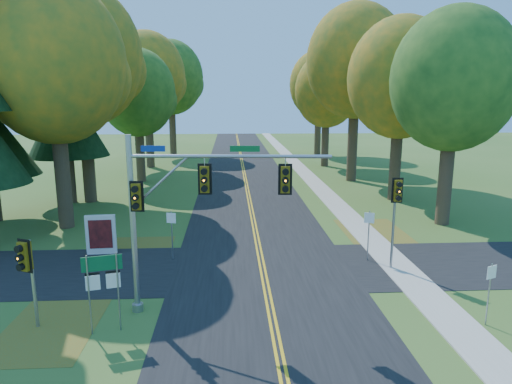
{
  "coord_description": "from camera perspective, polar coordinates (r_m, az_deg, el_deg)",
  "views": [
    {
      "loc": [
        -1.41,
        -17.56,
        7.6
      ],
      "look_at": [
        -0.2,
        3.56,
        3.2
      ],
      "focal_mm": 32.0,
      "sensor_mm": 36.0,
      "label": 1
    }
  ],
  "objects": [
    {
      "name": "ground",
      "position": [
        19.19,
        1.23,
        -11.59
      ],
      "size": [
        160.0,
        160.0,
        0.0
      ],
      "primitive_type": "plane",
      "color": "#33581F",
      "rests_on": "ground"
    },
    {
      "name": "road_main",
      "position": [
        19.18,
        1.23,
        -11.56
      ],
      "size": [
        8.0,
        160.0,
        0.02
      ],
      "primitive_type": "cube",
      "color": "black",
      "rests_on": "ground"
    },
    {
      "name": "road_cross",
      "position": [
        21.03,
        0.8,
        -9.41
      ],
      "size": [
        60.0,
        6.0,
        0.02
      ],
      "primitive_type": "cube",
      "color": "black",
      "rests_on": "ground"
    },
    {
      "name": "centerline_left",
      "position": [
        19.17,
        0.93,
        -11.53
      ],
      "size": [
        0.1,
        160.0,
        0.01
      ],
      "primitive_type": "cube",
      "color": "gold",
      "rests_on": "road_main"
    },
    {
      "name": "centerline_right",
      "position": [
        19.19,
        1.54,
        -11.51
      ],
      "size": [
        0.1,
        160.0,
        0.01
      ],
      "primitive_type": "cube",
      "color": "gold",
      "rests_on": "road_main"
    },
    {
      "name": "sidewalk_east",
      "position": [
        20.58,
        19.01,
        -10.5
      ],
      "size": [
        1.6,
        160.0,
        0.06
      ],
      "primitive_type": "cube",
      "color": "#9E998E",
      "rests_on": "ground"
    },
    {
      "name": "leaf_patch_w_near",
      "position": [
        23.42,
        -15.78,
        -7.63
      ],
      "size": [
        4.0,
        6.0,
        0.0
      ],
      "primitive_type": "cube",
      "color": "brown",
      "rests_on": "ground"
    },
    {
      "name": "leaf_patch_e",
      "position": [
        26.08,
        15.3,
        -5.61
      ],
      "size": [
        3.5,
        8.0,
        0.0
      ],
      "primitive_type": "cube",
      "color": "brown",
      "rests_on": "ground"
    },
    {
      "name": "leaf_patch_w_far",
      "position": [
        17.52,
        -24.12,
        -15.04
      ],
      "size": [
        3.0,
        5.0,
        0.0
      ],
      "primitive_type": "cube",
      "color": "brown",
      "rests_on": "ground"
    },
    {
      "name": "tree_w_a",
      "position": [
        28.7,
        -23.87,
        14.55
      ],
      "size": [
        8.0,
        8.0,
        14.15
      ],
      "color": "#38281C",
      "rests_on": "ground"
    },
    {
      "name": "tree_e_a",
      "position": [
        29.37,
        23.54,
        12.62
      ],
      "size": [
        7.2,
        7.2,
        12.73
      ],
      "color": "#38281C",
      "rests_on": "ground"
    },
    {
      "name": "tree_w_b",
      "position": [
        35.49,
        -20.95,
        15.48
      ],
      "size": [
        8.6,
        8.6,
        15.38
      ],
      "color": "#38281C",
      "rests_on": "ground"
    },
    {
      "name": "tree_e_b",
      "position": [
        35.4,
        17.69,
        13.32
      ],
      "size": [
        7.6,
        7.6,
        13.33
      ],
      "color": "#38281C",
      "rests_on": "ground"
    },
    {
      "name": "tree_w_c",
      "position": [
        42.81,
        -14.54,
        11.85
      ],
      "size": [
        6.8,
        6.8,
        11.91
      ],
      "color": "#38281C",
      "rests_on": "ground"
    },
    {
      "name": "tree_e_c",
      "position": [
        42.88,
        12.46,
        15.59
      ],
      "size": [
        8.8,
        8.8,
        15.79
      ],
      "color": "#38281C",
      "rests_on": "ground"
    },
    {
      "name": "tree_w_d",
      "position": [
        51.53,
        -13.41,
        13.87
      ],
      "size": [
        8.2,
        8.2,
        14.56
      ],
      "color": "#38281C",
      "rests_on": "ground"
    },
    {
      "name": "tree_e_d",
      "position": [
        51.55,
        8.88,
        12.33
      ],
      "size": [
        7.0,
        7.0,
        12.32
      ],
      "color": "#38281C",
      "rests_on": "ground"
    },
    {
      "name": "tree_w_e",
      "position": [
        62.15,
        -10.53,
        13.85
      ],
      "size": [
        8.4,
        8.4,
        14.97
      ],
      "color": "#38281C",
      "rests_on": "ground"
    },
    {
      "name": "tree_e_e",
      "position": [
        62.3,
        7.93,
        13.11
      ],
      "size": [
        7.8,
        7.8,
        13.74
      ],
      "color": "#38281C",
      "rests_on": "ground"
    },
    {
      "name": "pine_c",
      "position": [
        35.57,
        -23.03,
        14.22
      ],
      "size": [
        5.6,
        5.6,
        20.56
      ],
      "color": "#38281C",
      "rests_on": "ground"
    },
    {
      "name": "traffic_mast",
      "position": [
        15.87,
        -9.29,
        -1.13
      ],
      "size": [
        7.03,
        0.89,
        6.38
      ],
      "rotation": [
        0.0,
        0.0,
        -0.08
      ],
      "color": "#9C9EA4",
      "rests_on": "ground"
    },
    {
      "name": "east_signal_pole",
      "position": [
        20.77,
        17.13,
        -1.04
      ],
      "size": [
        0.49,
        0.56,
        4.21
      ],
      "rotation": [
        0.0,
        0.0,
        -0.03
      ],
      "color": "gray",
      "rests_on": "ground"
    },
    {
      "name": "ped_signal_pole",
      "position": [
        16.7,
        -26.79,
        -7.91
      ],
      "size": [
        0.47,
        0.57,
        3.15
      ],
      "rotation": [
        0.0,
        0.0,
        -0.41
      ],
      "color": "#96999E",
      "rests_on": "ground"
    },
    {
      "name": "route_sign_cluster",
      "position": [
        15.74,
        -18.6,
        -10.1
      ],
      "size": [
        1.23,
        0.34,
        2.71
      ],
      "rotation": [
        0.0,
        0.0,
        0.24
      ],
      "color": "gray",
      "rests_on": "ground"
    },
    {
      "name": "info_kiosk",
      "position": [
        23.72,
        -18.81,
        -5.08
      ],
      "size": [
        1.44,
        0.3,
        1.98
      ],
      "rotation": [
        0.0,
        0.0,
        0.06
      ],
      "color": "silver",
      "rests_on": "ground"
    },
    {
      "name": "reg_sign_e_north",
      "position": [
        22.05,
        13.93,
        -4.24
      ],
      "size": [
        0.44,
        0.2,
        2.42
      ],
      "rotation": [
        0.0,
        0.0,
        -0.37
      ],
      "color": "gray",
      "rests_on": "ground"
    },
    {
      "name": "reg_sign_e_south",
      "position": [
        17.39,
        27.23,
        -10.11
      ],
      "size": [
        0.4,
        0.19,
        2.21
      ],
      "rotation": [
        0.0,
        0.0,
        0.4
      ],
      "color": "gray",
      "rests_on": "ground"
    },
    {
      "name": "reg_sign_w",
      "position": [
        21.89,
        -10.51,
        -4.28
      ],
      "size": [
        0.44,
        0.16,
        2.38
      ],
      "rotation": [
        0.0,
        0.0,
        -0.29
      ],
      "color": "gray",
      "rests_on": "ground"
    }
  ]
}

